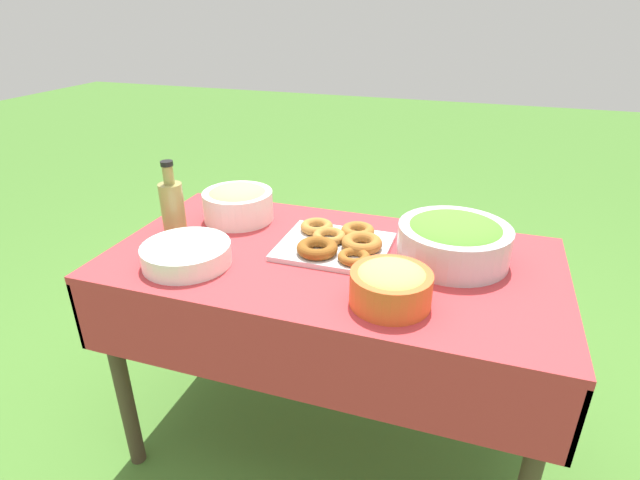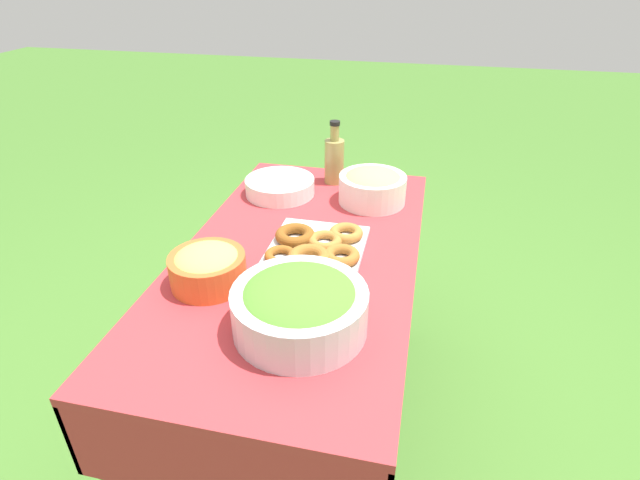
{
  "view_description": "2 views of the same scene",
  "coord_description": "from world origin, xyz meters",
  "px_view_note": "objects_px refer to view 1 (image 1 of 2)",
  "views": [
    {
      "loc": [
        -0.38,
        1.26,
        1.44
      ],
      "look_at": [
        0.02,
        0.04,
        0.82
      ],
      "focal_mm": 28.0,
      "sensor_mm": 36.0,
      "label": 1
    },
    {
      "loc": [
        -1.24,
        -0.34,
        1.54
      ],
      "look_at": [
        0.0,
        -0.06,
        0.8
      ],
      "focal_mm": 28.0,
      "sensor_mm": 36.0,
      "label": 2
    }
  ],
  "objects_px": {
    "pasta_bowl": "(238,202)",
    "donut_platter": "(337,243)",
    "plate_stack": "(187,254)",
    "olive_oil_bottle": "(173,205)",
    "fruit_bowl": "(391,284)",
    "salad_bowl": "(454,239)"
  },
  "relations": [
    {
      "from": "plate_stack",
      "to": "olive_oil_bottle",
      "type": "xyz_separation_m",
      "value": [
        0.15,
        -0.18,
        0.06
      ]
    },
    {
      "from": "plate_stack",
      "to": "fruit_bowl",
      "type": "height_order",
      "value": "fruit_bowl"
    },
    {
      "from": "olive_oil_bottle",
      "to": "pasta_bowl",
      "type": "bearing_deg",
      "value": -131.68
    },
    {
      "from": "salad_bowl",
      "to": "donut_platter",
      "type": "xyz_separation_m",
      "value": [
        0.34,
        0.04,
        -0.04
      ]
    },
    {
      "from": "pasta_bowl",
      "to": "salad_bowl",
      "type": "bearing_deg",
      "value": 174.06
    },
    {
      "from": "fruit_bowl",
      "to": "plate_stack",
      "type": "bearing_deg",
      "value": -2.16
    },
    {
      "from": "fruit_bowl",
      "to": "pasta_bowl",
      "type": "bearing_deg",
      "value": -31.1
    },
    {
      "from": "fruit_bowl",
      "to": "olive_oil_bottle",
      "type": "bearing_deg",
      "value": -15.0
    },
    {
      "from": "pasta_bowl",
      "to": "olive_oil_bottle",
      "type": "height_order",
      "value": "olive_oil_bottle"
    },
    {
      "from": "plate_stack",
      "to": "olive_oil_bottle",
      "type": "relative_size",
      "value": 1.05
    },
    {
      "from": "olive_oil_bottle",
      "to": "donut_platter",
      "type": "bearing_deg",
      "value": -174.93
    },
    {
      "from": "donut_platter",
      "to": "plate_stack",
      "type": "bearing_deg",
      "value": 30.43
    },
    {
      "from": "olive_oil_bottle",
      "to": "fruit_bowl",
      "type": "relative_size",
      "value": 1.18
    },
    {
      "from": "salad_bowl",
      "to": "donut_platter",
      "type": "distance_m",
      "value": 0.34
    },
    {
      "from": "pasta_bowl",
      "to": "donut_platter",
      "type": "xyz_separation_m",
      "value": [
        -0.39,
        0.12,
        -0.04
      ]
    },
    {
      "from": "donut_platter",
      "to": "olive_oil_bottle",
      "type": "xyz_separation_m",
      "value": [
        0.54,
        0.05,
        0.07
      ]
    },
    {
      "from": "salad_bowl",
      "to": "donut_platter",
      "type": "bearing_deg",
      "value": 6.7
    },
    {
      "from": "salad_bowl",
      "to": "plate_stack",
      "type": "bearing_deg",
      "value": 20.17
    },
    {
      "from": "salad_bowl",
      "to": "plate_stack",
      "type": "relative_size",
      "value": 1.26
    },
    {
      "from": "salad_bowl",
      "to": "donut_platter",
      "type": "relative_size",
      "value": 0.98
    },
    {
      "from": "salad_bowl",
      "to": "olive_oil_bottle",
      "type": "relative_size",
      "value": 1.33
    },
    {
      "from": "donut_platter",
      "to": "plate_stack",
      "type": "relative_size",
      "value": 1.3
    }
  ]
}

